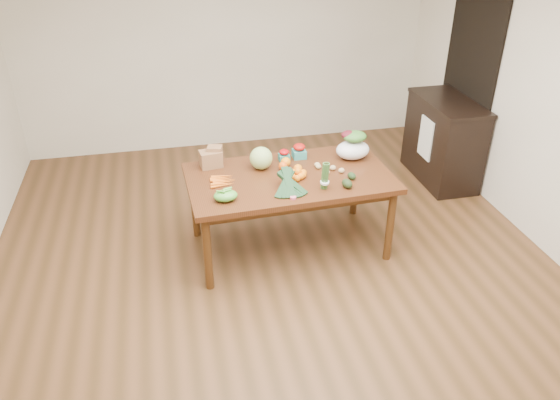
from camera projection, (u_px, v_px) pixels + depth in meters
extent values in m
plane|color=brown|center=(279.00, 281.00, 4.70)|extent=(6.00, 6.00, 0.00)
cube|color=silver|center=(225.00, 39.00, 6.56)|extent=(5.00, 0.02, 2.70)
cube|color=#4C2511|center=(289.00, 212.00, 4.97)|extent=(1.82, 1.06, 0.75)
cube|color=black|center=(467.00, 85.00, 6.00)|extent=(0.02, 1.00, 2.10)
cube|color=black|center=(443.00, 141.00, 6.13)|extent=(0.52, 1.02, 0.94)
cube|color=white|center=(426.00, 138.00, 5.98)|extent=(0.02, 0.28, 0.45)
sphere|color=#B1D279|center=(261.00, 158.00, 4.85)|extent=(0.20, 0.20, 0.20)
sphere|color=orange|center=(283.00, 166.00, 4.85)|extent=(0.08, 0.08, 0.08)
sphere|color=orange|center=(286.00, 162.00, 4.92)|extent=(0.09, 0.09, 0.09)
sphere|color=orange|center=(298.00, 168.00, 4.82)|extent=(0.08, 0.08, 0.08)
ellipsoid|color=#56A036|center=(226.00, 196.00, 4.38)|extent=(0.20, 0.15, 0.09)
ellipsoid|color=tan|center=(318.00, 167.00, 4.88)|extent=(0.05, 0.05, 0.04)
ellipsoid|color=#D4C17A|center=(327.00, 172.00, 4.79)|extent=(0.05, 0.05, 0.04)
ellipsoid|color=tan|center=(333.00, 168.00, 4.86)|extent=(0.06, 0.05, 0.05)
ellipsoid|color=tan|center=(317.00, 165.00, 4.92)|extent=(0.05, 0.05, 0.04)
ellipsoid|color=tan|center=(341.00, 170.00, 4.81)|extent=(0.06, 0.05, 0.05)
ellipsoid|color=black|center=(347.00, 184.00, 4.57)|extent=(0.10, 0.13, 0.08)
ellipsoid|color=black|center=(352.00, 176.00, 4.71)|extent=(0.09, 0.10, 0.06)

